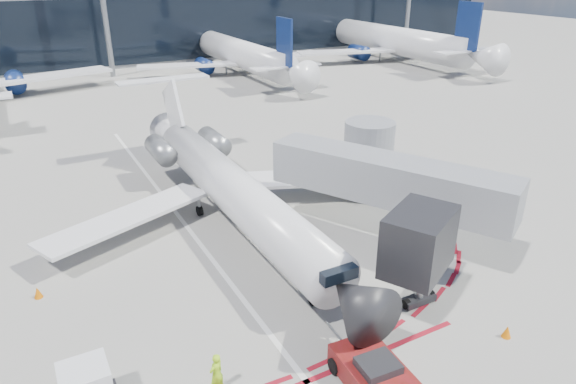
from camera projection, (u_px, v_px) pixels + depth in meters
ground at (199, 243)px, 27.84m from camera, size 260.00×260.00×0.00m
apron_centerline at (188, 228)px, 29.44m from camera, size 0.25×40.00×0.01m
apron_stop_bar at (307, 382)px, 18.62m from camera, size 14.00×0.25×0.01m
terminal_building at (48, 2)px, 76.42m from camera, size 150.00×24.15×24.00m
jet_bridge at (382, 177)px, 28.46m from camera, size 10.03×15.20×4.90m
regional_jet at (228, 184)px, 29.61m from camera, size 21.45×26.45×6.62m
pushback_tug at (373, 372)px, 18.27m from camera, size 2.30×5.01×1.29m
ramp_worker at (216, 373)px, 17.88m from camera, size 0.71×0.61×1.64m
safety_cone_left at (38, 292)px, 23.20m from camera, size 0.39×0.39×0.54m
safety_cone_right at (507, 332)px, 20.75m from camera, size 0.38×0.38×0.53m
bg_airliner_2 at (236, 33)px, 69.07m from camera, size 32.17×34.06×10.41m
bg_airliner_3 at (390, 20)px, 78.32m from camera, size 36.36×38.50×11.76m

